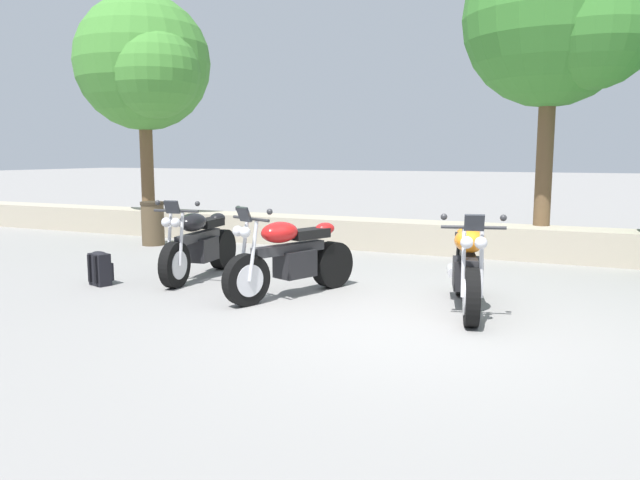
{
  "coord_description": "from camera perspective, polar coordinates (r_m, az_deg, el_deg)",
  "views": [
    {
      "loc": [
        1.67,
        -6.11,
        1.77
      ],
      "look_at": [
        -1.56,
        1.2,
        0.65
      ],
      "focal_mm": 34.1,
      "sensor_mm": 36.0,
      "label": 1
    }
  ],
  "objects": [
    {
      "name": "leafy_tree_mid_left",
      "position": [
        11.33,
        21.62,
        18.57
      ],
      "size": [
        3.08,
        2.93,
        4.95
      ],
      "color": "brown",
      "rests_on": "stone_wall"
    },
    {
      "name": "rider_backpack",
      "position": [
        8.84,
        -19.93,
        -2.46
      ],
      "size": [
        0.34,
        0.32,
        0.47
      ],
      "color": "black",
      "rests_on": "ground"
    },
    {
      "name": "trash_bin",
      "position": [
        12.43,
        -15.42,
        1.52
      ],
      "size": [
        0.46,
        0.46,
        0.86
      ],
      "color": "brown",
      "rests_on": "ground"
    },
    {
      "name": "motorcycle_black_near_left",
      "position": [
        8.94,
        -11.28,
        -0.43
      ],
      "size": [
        0.7,
        2.06,
        1.18
      ],
      "color": "black",
      "rests_on": "ground"
    },
    {
      "name": "leafy_tree_far_left",
      "position": [
        13.83,
        -16.06,
        15.46
      ],
      "size": [
        2.99,
        2.85,
        4.59
      ],
      "color": "brown",
      "rests_on": "stone_wall"
    },
    {
      "name": "motorcycle_orange_far_right",
      "position": [
        7.16,
        13.69,
        -2.6
      ],
      "size": [
        0.85,
        2.04,
        1.18
      ],
      "color": "black",
      "rests_on": "ground"
    },
    {
      "name": "ground_plane",
      "position": [
        6.58,
        8.32,
        -7.73
      ],
      "size": [
        120.0,
        120.0,
        0.0
      ],
      "primitive_type": "plane",
      "color": "gray"
    },
    {
      "name": "stone_wall",
      "position": [
        11.14,
        15.01,
        -0.01
      ],
      "size": [
        36.0,
        0.8,
        0.55
      ],
      "primitive_type": "cube",
      "color": "#A89E89",
      "rests_on": "ground"
    },
    {
      "name": "motorcycle_red_centre",
      "position": [
        7.63,
        -2.79,
        -1.73
      ],
      "size": [
        1.02,
        1.97,
        1.18
      ],
      "color": "black",
      "rests_on": "ground"
    }
  ]
}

